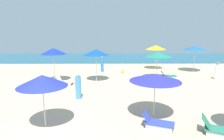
% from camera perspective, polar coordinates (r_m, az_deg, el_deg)
% --- Properties ---
extents(ocean, '(60.00, 10.52, 0.12)m').
position_cam_1_polar(ocean, '(30.09, -4.08, 3.61)').
color(ocean, '#1A5E7F').
rests_on(ocean, ground_plane).
extents(umbrella_0, '(2.31, 2.31, 2.35)m').
position_cam_1_polar(umbrella_0, '(17.07, 13.24, 4.46)').
color(umbrella_0, silver).
rests_on(umbrella_0, ground_plane).
extents(lounge_chair_0_0, '(1.36, 0.63, 0.69)m').
position_cam_1_polar(lounge_chair_0_0, '(17.72, 15.98, -1.62)').
color(lounge_chair_0_0, silver).
rests_on(lounge_chair_0_0, ground_plane).
extents(umbrella_1, '(2.01, 2.01, 2.67)m').
position_cam_1_polar(umbrella_1, '(15.90, -4.66, 5.19)').
color(umbrella_1, silver).
rests_on(umbrella_1, ground_plane).
extents(umbrella_4, '(2.43, 2.43, 2.16)m').
position_cam_1_polar(umbrella_4, '(9.39, 12.46, -2.12)').
color(umbrella_4, silver).
rests_on(umbrella_4, ground_plane).
extents(lounge_chair_4_0, '(1.44, 1.01, 0.68)m').
position_cam_1_polar(lounge_chair_4_0, '(8.92, 13.02, -14.69)').
color(lounge_chair_4_0, silver).
rests_on(lounge_chair_4_0, ground_plane).
extents(lounge_chair_5_0, '(1.56, 1.19, 0.72)m').
position_cam_1_polar(lounge_chair_5_0, '(9.26, 28.62, -14.84)').
color(lounge_chair_5_0, silver).
rests_on(lounge_chair_5_0, ground_plane).
extents(umbrella_6, '(2.12, 2.12, 2.32)m').
position_cam_1_polar(umbrella_6, '(8.74, -19.64, -2.94)').
color(umbrella_6, silver).
rests_on(umbrella_6, ground_plane).
extents(umbrella_7, '(2.16, 2.16, 2.60)m').
position_cam_1_polar(umbrella_7, '(21.45, 12.63, 6.44)').
color(umbrella_7, silver).
rests_on(umbrella_7, ground_plane).
extents(umbrella_8, '(2.36, 2.36, 2.61)m').
position_cam_1_polar(umbrella_8, '(21.35, 22.97, 5.91)').
color(umbrella_8, silver).
rests_on(umbrella_8, ground_plane).
extents(umbrella_9, '(2.01, 2.01, 2.77)m').
position_cam_1_polar(umbrella_9, '(16.36, -16.69, 5.29)').
color(umbrella_9, silver).
rests_on(umbrella_9, ground_plane).
extents(lounge_chair_9_0, '(1.60, 1.13, 0.74)m').
position_cam_1_polar(lounge_chair_9_0, '(15.51, -19.54, -3.74)').
color(lounge_chair_9_0, silver).
rests_on(lounge_chair_9_0, ground_plane).
extents(lounge_chair_9_1, '(1.34, 0.76, 0.70)m').
position_cam_1_polar(lounge_chair_9_1, '(15.68, -13.77, -3.30)').
color(lounge_chair_9_1, silver).
rests_on(lounge_chair_9_1, ground_plane).
extents(beachgoer_0, '(0.40, 0.40, 1.62)m').
position_cam_1_polar(beachgoer_0, '(12.22, -9.78, -4.83)').
color(beachgoer_0, '#4796DB').
rests_on(beachgoer_0, ground_plane).
extents(beachgoer_1, '(0.48, 0.48, 1.54)m').
position_cam_1_polar(beachgoer_1, '(18.92, 28.21, -0.35)').
color(beachgoer_1, white).
rests_on(beachgoer_1, ground_plane).
extents(beachgoer_3, '(0.41, 0.41, 1.65)m').
position_cam_1_polar(beachgoer_3, '(19.88, -2.89, 1.72)').
color(beachgoer_3, '#2C7ACA').
rests_on(beachgoer_3, ground_plane).
extents(beach_ball_0, '(0.29, 0.29, 0.29)m').
position_cam_1_polar(beach_ball_0, '(19.55, 3.12, -0.37)').
color(beach_ball_0, yellow).
rests_on(beach_ball_0, ground_plane).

